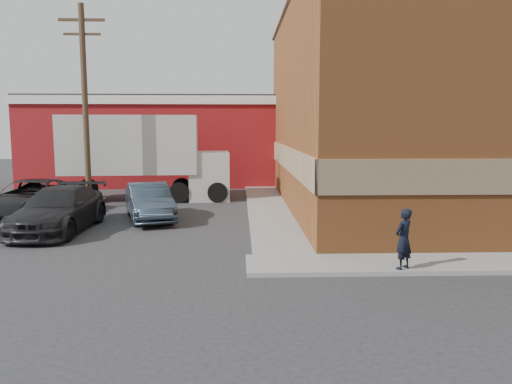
# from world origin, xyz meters

# --- Properties ---
(ground) EXTENTS (90.00, 90.00, 0.00)m
(ground) POSITION_xyz_m (0.00, 0.00, 0.00)
(ground) COLOR #28282B
(ground) RESTS_ON ground
(brick_building) EXTENTS (14.25, 18.25, 9.36)m
(brick_building) POSITION_xyz_m (8.50, 9.00, 4.68)
(brick_building) COLOR #9D5528
(brick_building) RESTS_ON ground
(sidewalk_west) EXTENTS (1.80, 18.00, 0.12)m
(sidewalk_west) POSITION_xyz_m (0.60, 9.00, 0.06)
(sidewalk_west) COLOR gray
(sidewalk_west) RESTS_ON ground
(warehouse) EXTENTS (16.30, 8.30, 5.60)m
(warehouse) POSITION_xyz_m (-6.00, 20.00, 2.81)
(warehouse) COLOR maroon
(warehouse) RESTS_ON ground
(utility_pole) EXTENTS (2.00, 0.26, 9.00)m
(utility_pole) POSITION_xyz_m (-7.50, 9.00, 4.75)
(utility_pole) COLOR #4F3B27
(utility_pole) RESTS_ON ground
(man) EXTENTS (0.67, 0.64, 1.55)m
(man) POSITION_xyz_m (3.45, -1.55, 0.89)
(man) COLOR black
(man) RESTS_ON sidewalk_south
(sedan) EXTENTS (2.76, 4.65, 1.45)m
(sedan) POSITION_xyz_m (-4.26, 6.06, 0.72)
(sedan) COLOR #2B3A48
(sedan) RESTS_ON ground
(suv_a) EXTENTS (2.68, 5.69, 1.57)m
(suv_a) POSITION_xyz_m (-9.02, 6.43, 0.79)
(suv_a) COLOR black
(suv_a) RESTS_ON ground
(suv_b) EXTENTS (2.36, 5.42, 1.55)m
(suv_b) POSITION_xyz_m (-7.08, 4.01, 0.77)
(suv_b) COLOR black
(suv_b) RESTS_ON ground
(box_truck) EXTENTS (8.73, 3.05, 4.25)m
(box_truck) POSITION_xyz_m (-5.27, 11.54, 2.45)
(box_truck) COLOR #BBBCB7
(box_truck) RESTS_ON ground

